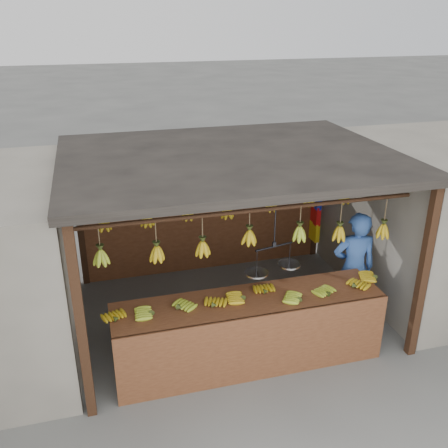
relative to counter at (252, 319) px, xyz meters
name	(u,v)px	position (x,y,z in m)	size (l,w,h in m)	color
ground	(229,313)	(0.07, 1.23, -0.71)	(80.00, 80.00, 0.00)	#5B5B57
stall	(223,178)	(0.07, 1.55, 1.26)	(4.30, 3.30, 2.40)	black
counter	(252,319)	(0.00, 0.00, 0.00)	(3.54, 0.75, 0.96)	#5A311A
hanging_bananas	(229,211)	(0.06, 1.23, 0.91)	(3.64, 2.24, 0.39)	#92A523
balance_scale	(273,266)	(0.33, 0.23, 0.55)	(0.73, 0.38, 0.80)	black
vendor	(353,268)	(1.67, 0.63, 0.12)	(0.60, 0.39, 1.65)	#3359A5
bag_bundles	(316,206)	(2.01, 2.58, 0.28)	(0.08, 0.26, 1.33)	#199926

